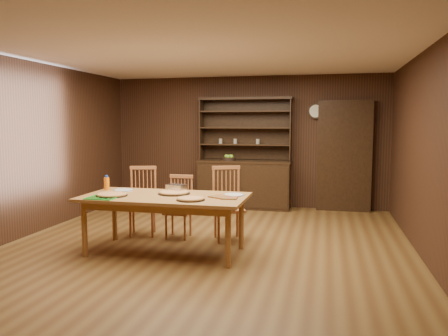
% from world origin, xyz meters
% --- Properties ---
extents(floor, '(6.00, 6.00, 0.00)m').
position_xyz_m(floor, '(0.00, 0.00, 0.00)').
color(floor, brown).
rests_on(floor, ground).
extents(room_shell, '(6.00, 6.00, 6.00)m').
position_xyz_m(room_shell, '(0.00, 0.00, 1.58)').
color(room_shell, white).
rests_on(room_shell, floor).
extents(china_hutch, '(1.84, 0.52, 2.17)m').
position_xyz_m(china_hutch, '(-0.00, 2.75, 0.60)').
color(china_hutch, '#301E10').
rests_on(china_hutch, floor).
extents(doorway, '(1.00, 0.18, 2.10)m').
position_xyz_m(doorway, '(1.90, 2.90, 1.05)').
color(doorway, '#301E10').
rests_on(doorway, floor).
extents(wall_clock, '(0.30, 0.05, 0.30)m').
position_xyz_m(wall_clock, '(1.35, 2.96, 1.90)').
color(wall_clock, '#301E10').
rests_on(wall_clock, room_shell).
extents(dining_table, '(2.10, 1.05, 0.75)m').
position_xyz_m(dining_table, '(-0.44, -0.45, 0.68)').
color(dining_table, '#AA7D3B').
rests_on(dining_table, floor).
extents(chair_left, '(0.52, 0.50, 1.03)m').
position_xyz_m(chair_left, '(-1.12, 0.39, 0.54)').
color(chair_left, '#AC683B').
rests_on(chair_left, floor).
extents(chair_center, '(0.37, 0.36, 0.91)m').
position_xyz_m(chair_center, '(-0.52, 0.36, 0.48)').
color(chair_center, '#AC683B').
rests_on(chair_center, floor).
extents(chair_right, '(0.56, 0.55, 1.06)m').
position_xyz_m(chair_right, '(0.19, 0.41, 0.56)').
color(chair_right, '#AC683B').
rests_on(chair_right, floor).
extents(pizza_left, '(0.40, 0.40, 0.04)m').
position_xyz_m(pizza_left, '(-1.09, -0.63, 0.77)').
color(pizza_left, black).
rests_on(pizza_left, dining_table).
extents(pizza_right, '(0.35, 0.35, 0.04)m').
position_xyz_m(pizza_right, '(-0.02, -0.69, 0.77)').
color(pizza_right, black).
rests_on(pizza_right, dining_table).
extents(pizza_center, '(0.42, 0.42, 0.04)m').
position_xyz_m(pizza_center, '(-0.37, -0.30, 0.77)').
color(pizza_center, black).
rests_on(pizza_center, dining_table).
extents(cooling_rack, '(0.43, 0.43, 0.02)m').
position_xyz_m(cooling_rack, '(-1.13, -0.77, 0.76)').
color(cooling_rack, '#0CA124').
rests_on(cooling_rack, dining_table).
extents(plate_left, '(0.27, 0.27, 0.02)m').
position_xyz_m(plate_left, '(-1.15, -0.20, 0.76)').
color(plate_left, white).
rests_on(plate_left, dining_table).
extents(plate_right, '(0.26, 0.26, 0.02)m').
position_xyz_m(plate_right, '(0.42, -0.24, 0.76)').
color(plate_right, white).
rests_on(plate_right, dining_table).
extents(foil_dish, '(0.28, 0.23, 0.10)m').
position_xyz_m(foil_dish, '(-0.41, -0.09, 0.80)').
color(foil_dish, silver).
rests_on(foil_dish, dining_table).
extents(juice_bottle, '(0.07, 0.07, 0.21)m').
position_xyz_m(juice_bottle, '(-1.40, -0.19, 0.84)').
color(juice_bottle, orange).
rests_on(juice_bottle, dining_table).
extents(pot_holder_a, '(0.21, 0.21, 0.01)m').
position_xyz_m(pot_holder_a, '(0.42, -0.47, 0.76)').
color(pot_holder_a, red).
rests_on(pot_holder_a, dining_table).
extents(pot_holder_b, '(0.29, 0.29, 0.02)m').
position_xyz_m(pot_holder_b, '(0.27, -0.40, 0.76)').
color(pot_holder_b, red).
rests_on(pot_holder_b, dining_table).
extents(fruit_bowl, '(0.26, 0.26, 0.12)m').
position_xyz_m(fruit_bowl, '(-0.30, 2.69, 0.98)').
color(fruit_bowl, black).
rests_on(fruit_bowl, china_hutch).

